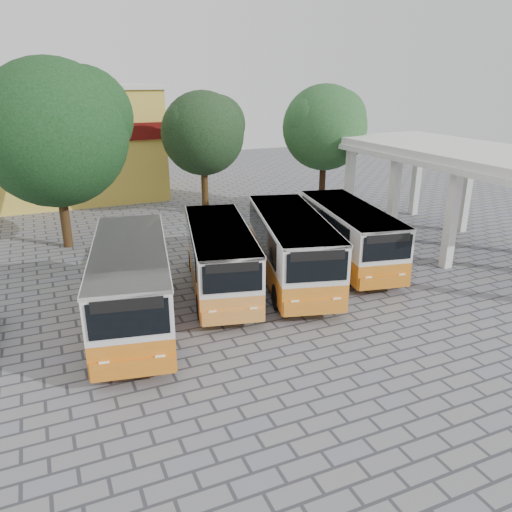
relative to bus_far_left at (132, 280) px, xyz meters
name	(u,v)px	position (x,y,z in m)	size (l,w,h in m)	color
ground	(327,310)	(7.30, -1.86, -1.79)	(90.00, 90.00, 0.00)	slate
terminal_shelter	(466,157)	(17.80, 2.14, 3.12)	(6.80, 15.80, 5.40)	silver
shophouse_block	(18,144)	(-3.70, 24.13, 2.37)	(20.40, 10.40, 8.30)	gold
bus_far_left	(132,280)	(0.00, 0.00, 0.00)	(4.19, 8.98, 3.10)	orange
bus_centre_left	(220,255)	(4.04, 1.70, -0.13)	(4.16, 8.37, 2.87)	orange
bus_centre_right	(291,244)	(7.31, 1.37, -0.01)	(4.71, 9.04, 3.08)	orange
bus_far_right	(349,232)	(10.92, 2.23, -0.11)	(3.97, 8.46, 2.92)	#C96E14
tree_left	(55,128)	(-1.53, 10.82, 4.55)	(7.93, 7.55, 9.87)	#482F18
tree_middle	(204,131)	(7.58, 14.41, 3.76)	(5.66, 5.39, 8.08)	#4B3217
tree_right	(326,125)	(14.97, 11.52, 4.10)	(5.79, 5.51, 8.47)	#331D0F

